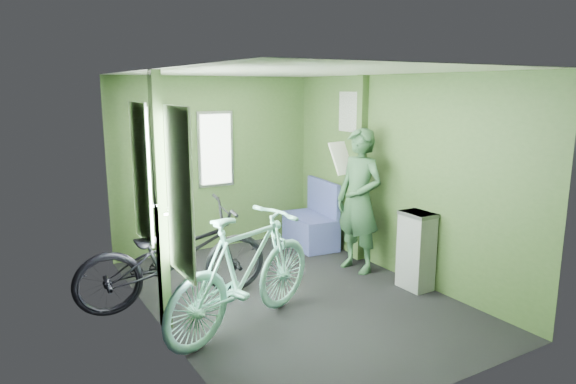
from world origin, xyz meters
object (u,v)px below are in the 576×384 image
at_px(waste_box, 416,251).
at_px(bicycle_black, 177,304).
at_px(bicycle_mint, 246,328).
at_px(bench_seat, 312,227).
at_px(passenger, 359,201).

bearing_deg(waste_box, bicycle_black, 159.00).
relative_size(bicycle_mint, bench_seat, 2.03).
bearing_deg(passenger, bench_seat, 166.26).
bearing_deg(passenger, waste_box, 2.18).
bearing_deg(bench_seat, passenger, -86.68).
bearing_deg(bench_seat, bicycle_mint, -130.16).
distance_m(bicycle_mint, waste_box, 2.06).
height_order(bicycle_black, passenger, passenger).
distance_m(passenger, waste_box, 0.91).
relative_size(waste_box, bench_seat, 0.94).
xyz_separation_m(passenger, bench_seat, (0.06, 1.09, -0.58)).
height_order(bicycle_black, waste_box, waste_box).
height_order(passenger, bench_seat, passenger).
distance_m(bicycle_black, bicycle_mint, 0.91).
height_order(bicycle_black, bench_seat, bench_seat).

